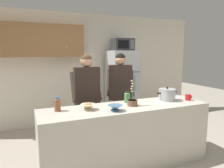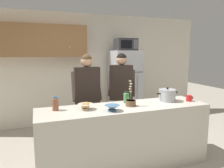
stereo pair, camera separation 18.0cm
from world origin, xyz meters
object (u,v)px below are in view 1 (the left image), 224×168
object	(u,v)px
person_near_pot	(87,91)
person_by_sink	(120,87)
refrigerator	(122,87)
bottle_mid_counter	(57,104)
cooking_pot	(167,95)
coffee_mug	(188,97)
bread_bowl	(88,106)
potted_orchid	(132,101)
microwave	(122,45)
empty_bowl	(115,108)
bottle_near_edge	(127,97)

from	to	relation	value
person_near_pot	person_by_sink	bearing A→B (deg)	9.21
refrigerator	bottle_mid_counter	xyz separation A→B (m)	(-1.78, -1.73, 0.15)
cooking_pot	coffee_mug	size ratio (longest dim) A/B	2.90
bread_bowl	bottle_mid_counter	distance (m)	0.41
refrigerator	coffee_mug	world-z (taller)	refrigerator
person_by_sink	potted_orchid	size ratio (longest dim) A/B	4.41
person_by_sink	cooking_pot	world-z (taller)	person_by_sink
microwave	potted_orchid	xyz separation A→B (m)	(-0.72, -1.84, -0.89)
refrigerator	potted_orchid	world-z (taller)	refrigerator
bread_bowl	empty_bowl	size ratio (longest dim) A/B	1.01
coffee_mug	bottle_mid_counter	bearing A→B (deg)	175.10
microwave	cooking_pot	bearing A→B (deg)	-91.27
coffee_mug	bottle_near_edge	world-z (taller)	bottle_near_edge
person_by_sink	potted_orchid	bearing A→B (deg)	-103.65
coffee_mug	empty_bowl	xyz separation A→B (m)	(-1.36, -0.11, -0.00)
cooking_pot	person_near_pot	bearing A→B (deg)	150.09
bottle_near_edge	potted_orchid	world-z (taller)	potted_orchid
person_by_sink	potted_orchid	distance (m)	0.88
bottle_mid_counter	coffee_mug	bearing A→B (deg)	-4.90
person_near_pot	bread_bowl	world-z (taller)	person_near_pot
potted_orchid	bread_bowl	bearing A→B (deg)	176.87
potted_orchid	coffee_mug	bearing A→B (deg)	-2.42
bottle_mid_counter	empty_bowl	bearing A→B (deg)	-22.08
person_near_pot	empty_bowl	bearing A→B (deg)	-81.86
empty_bowl	potted_orchid	bearing A→B (deg)	24.03
refrigerator	coffee_mug	size ratio (longest dim) A/B	13.27
coffee_mug	microwave	bearing A→B (deg)	98.87
bread_bowl	potted_orchid	world-z (taller)	potted_orchid
coffee_mug	person_near_pot	bearing A→B (deg)	152.13
refrigerator	microwave	world-z (taller)	microwave
person_near_pot	bottle_mid_counter	bearing A→B (deg)	-133.71
bread_bowl	bottle_near_edge	bearing A→B (deg)	14.26
person_by_sink	bread_bowl	bearing A→B (deg)	-136.78
bottle_mid_counter	bread_bowl	bearing A→B (deg)	-14.06
refrigerator	microwave	xyz separation A→B (m)	(0.00, -0.02, 1.01)
refrigerator	coffee_mug	bearing A→B (deg)	-81.23
coffee_mug	cooking_pot	bearing A→B (deg)	159.81
microwave	bottle_mid_counter	bearing A→B (deg)	-136.24
microwave	empty_bowl	world-z (taller)	microwave
coffee_mug	person_by_sink	bearing A→B (deg)	131.97
person_by_sink	bread_bowl	xyz separation A→B (m)	(-0.87, -0.82, -0.08)
refrigerator	bread_bowl	size ratio (longest dim) A/B	8.38
microwave	bottle_mid_counter	distance (m)	2.61
cooking_pot	bread_bowl	xyz separation A→B (m)	(-1.35, -0.04, -0.05)
microwave	bottle_mid_counter	size ratio (longest dim) A/B	2.49
refrigerator	cooking_pot	world-z (taller)	refrigerator
refrigerator	bottle_near_edge	world-z (taller)	refrigerator
bread_bowl	refrigerator	bearing A→B (deg)	52.77
person_near_pot	potted_orchid	xyz separation A→B (m)	(0.47, -0.74, -0.06)
refrigerator	bottle_near_edge	size ratio (longest dim) A/B	9.75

